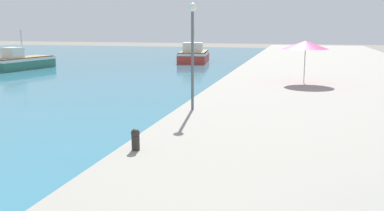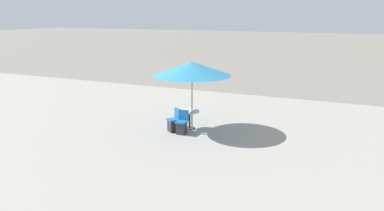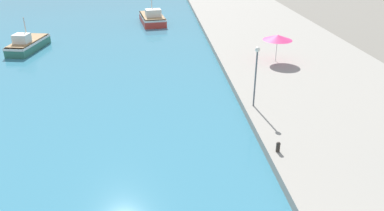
{
  "view_description": "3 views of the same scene",
  "coord_description": "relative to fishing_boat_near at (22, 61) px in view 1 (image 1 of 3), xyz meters",
  "views": [
    {
      "loc": [
        5.2,
        0.91,
        4.29
      ],
      "look_at": [
        1.5,
        15.59,
        1.42
      ],
      "focal_mm": 40.0,
      "sensor_mm": 36.0,
      "label": 1
    },
    {
      "loc": [
        -4.36,
        2.23,
        5.19
      ],
      "look_at": [
        8.72,
        8.0,
        1.62
      ],
      "focal_mm": 35.0,
      "sensor_mm": 36.0,
      "label": 2
    },
    {
      "loc": [
        -6.38,
        -6.06,
        12.68
      ],
      "look_at": [
        -4.0,
        18.0,
        1.22
      ],
      "focal_mm": 35.0,
      "sensor_mm": 36.0,
      "label": 3
    }
  ],
  "objects": [
    {
      "name": "fishing_boat_mid",
      "position": [
        14.2,
        12.08,
        0.04
      ],
      "size": [
        4.1,
        7.45,
        3.98
      ],
      "rotation": [
        0.0,
        0.0,
        0.14
      ],
      "color": "red",
      "rests_on": "water_basin"
    },
    {
      "name": "quay_promenade",
      "position": [
        28.95,
        -0.11,
        -0.48
      ],
      "size": [
        16.0,
        90.0,
        0.62
      ],
      "color": "gray",
      "rests_on": "ground_plane"
    },
    {
      "name": "lamppost",
      "position": [
        21.66,
        -18.33,
        2.93
      ],
      "size": [
        0.36,
        0.36,
        4.56
      ],
      "color": "#565B60",
      "rests_on": "quay_promenade"
    },
    {
      "name": "cafe_umbrella_white",
      "position": [
        26.45,
        -8.27,
        2.26
      ],
      "size": [
        2.88,
        2.88,
        2.68
      ],
      "color": "#B7B7B7",
      "rests_on": "quay_promenade"
    },
    {
      "name": "mooring_bollard",
      "position": [
        21.54,
        -24.75,
        0.19
      ],
      "size": [
        0.26,
        0.26,
        0.65
      ],
      "color": "#2D2823",
      "rests_on": "quay_promenade"
    },
    {
      "name": "fishing_boat_near",
      "position": [
        0.0,
        0.0,
        0.0
      ],
      "size": [
        3.51,
        6.92,
        3.76
      ],
      "rotation": [
        0.0,
        0.0,
        -0.19
      ],
      "color": "#33705B",
      "rests_on": "water_basin"
    }
  ]
}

